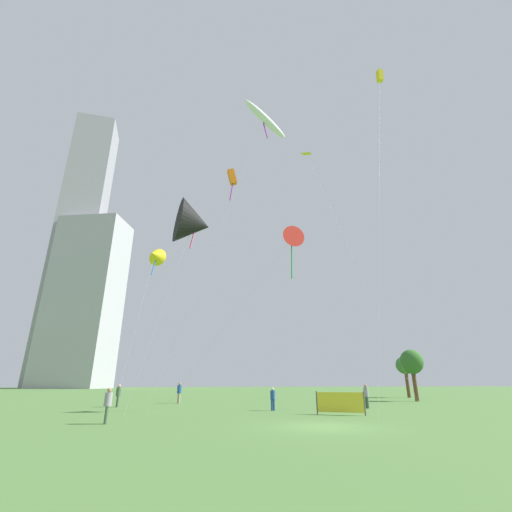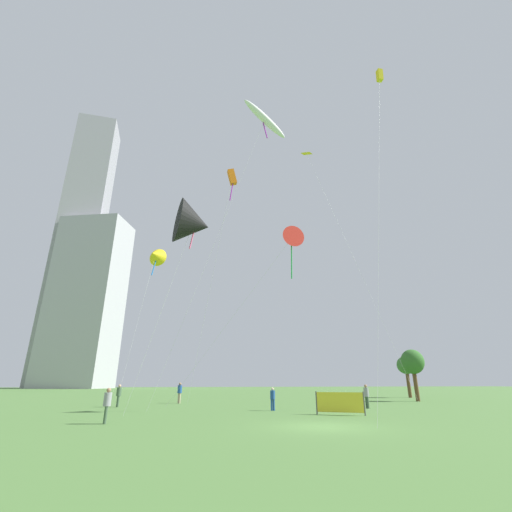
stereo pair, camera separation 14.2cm
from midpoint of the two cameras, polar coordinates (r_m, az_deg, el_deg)
ground at (r=18.07m, az=11.06°, el=-25.69°), size 280.00×280.00×0.00m
person_standing_0 at (r=37.00m, az=-12.25°, el=-20.79°), size 0.42×0.42×1.88m
person_standing_1 at (r=27.24m, az=2.90°, el=-22.04°), size 0.35×0.35×1.55m
person_standing_2 at (r=30.69m, az=17.73°, el=-20.75°), size 0.39×0.39×1.74m
person_standing_3 at (r=20.18m, az=-22.96°, el=-21.23°), size 0.37×0.37×1.65m
person_standing_4 at (r=33.00m, az=-21.39°, el=-20.24°), size 0.39×0.39×1.74m
kite_flying_0 at (r=34.30m, az=-3.84°, el=12.55°), size 3.31×8.24×21.23m
kite_flying_1 at (r=50.11m, az=8.52°, el=15.96°), size 8.58×6.23×31.94m
kite_flying_2 at (r=33.34m, az=1.61°, el=21.40°), size 10.28×3.90×25.30m
kite_flying_3 at (r=25.05m, az=-10.06°, el=5.23°), size 4.94×3.61×14.12m
kite_flying_4 at (r=37.99m, az=-16.04°, el=0.10°), size 2.97×2.41×15.40m
kite_flying_5 at (r=28.74m, az=5.85°, el=2.71°), size 10.24×7.22×13.89m
kite_flying_6 at (r=35.13m, az=19.67°, el=25.80°), size 6.42×4.91×27.26m
park_tree_0 at (r=43.44m, az=24.31°, el=-15.57°), size 2.42×2.42×5.32m
park_tree_1 at (r=53.29m, az=23.39°, el=-16.17°), size 2.37×2.37×5.23m
distant_highrise_0 at (r=150.29m, az=-26.82°, el=2.33°), size 15.47×15.48×106.58m
distant_highrise_1 at (r=136.02m, az=-25.91°, el=-6.36°), size 25.13×20.36×58.31m
event_banner at (r=24.26m, az=13.72°, el=-22.22°), size 2.63×1.51×1.37m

